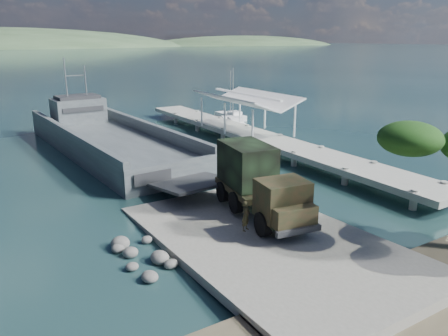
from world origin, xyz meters
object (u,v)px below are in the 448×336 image
(landing_craft, at_px, (110,144))
(soldier, at_px, (246,223))
(pier, at_px, (252,129))
(sailboat_near, at_px, (233,123))
(sailboat_far, at_px, (231,116))
(military_truck, at_px, (258,182))

(landing_craft, distance_m, soldier, 23.91)
(pier, relative_size, sailboat_near, 5.88)
(pier, xyz_separation_m, sailboat_far, (6.22, 13.86, -1.24))
(pier, bearing_deg, soldier, -125.86)
(military_truck, bearing_deg, sailboat_far, 69.03)
(sailboat_near, relative_size, sailboat_far, 1.10)
(landing_craft, distance_m, sailboat_far, 22.11)
(military_truck, bearing_deg, sailboat_near, 68.93)
(pier, relative_size, military_truck, 4.90)
(pier, distance_m, landing_craft, 14.65)
(landing_craft, distance_m, military_truck, 21.64)
(military_truck, relative_size, soldier, 5.39)
(pier, xyz_separation_m, soldier, (-13.92, -19.26, -0.27))
(sailboat_near, bearing_deg, landing_craft, -145.97)
(military_truck, bearing_deg, pier, 64.75)
(soldier, bearing_deg, sailboat_far, 31.23)
(pier, distance_m, sailboat_far, 15.24)
(pier, distance_m, military_truck, 20.29)
(soldier, distance_m, sailboat_near, 33.86)
(landing_craft, xyz_separation_m, sailboat_far, (20.09, 9.22, -0.42))
(landing_craft, height_order, sailboat_far, landing_craft)
(soldier, relative_size, sailboat_near, 0.22)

